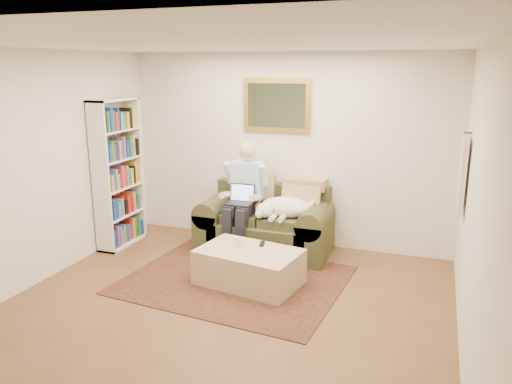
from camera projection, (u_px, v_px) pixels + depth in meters
The scene contains 12 objects.
room_shell at pixel (223, 185), 4.83m from camera, with size 4.51×5.00×2.61m.
rug at pixel (235, 280), 5.79m from camera, with size 2.42×1.94×0.01m, color black.
sofa at pixel (265, 229), 6.65m from camera, with size 1.72×0.88×1.03m.
seated_man at pixel (243, 200), 6.48m from camera, with size 0.57×0.81×1.45m, color #8CBAD8, non-canonical shape.
laptop at pixel (241, 198), 6.41m from camera, with size 0.33×0.27×0.24m.
sleeping_dog at pixel (286, 207), 6.37m from camera, with size 0.71×0.45×0.26m, color white, non-canonical shape.
ottoman at pixel (249, 267), 5.65m from camera, with size 1.12×0.71×0.41m, color #D0B28A.
coffee_mug at pixel (237, 241), 5.74m from camera, with size 0.08×0.08×0.10m, color white.
tv_remote at pixel (262, 244), 5.77m from camera, with size 0.05×0.15×0.02m, color black.
bookshelf at pixel (118, 174), 6.73m from camera, with size 0.28×0.80×2.00m, color white, non-canonical shape.
wall_mirror at pixel (277, 105), 6.65m from camera, with size 0.94×0.04×0.72m.
hanging_shirt at pixel (462, 171), 5.22m from camera, with size 0.06×0.52×0.90m, color beige, non-canonical shape.
Camera 1 is at (1.91, -3.94, 2.43)m, focal length 35.00 mm.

